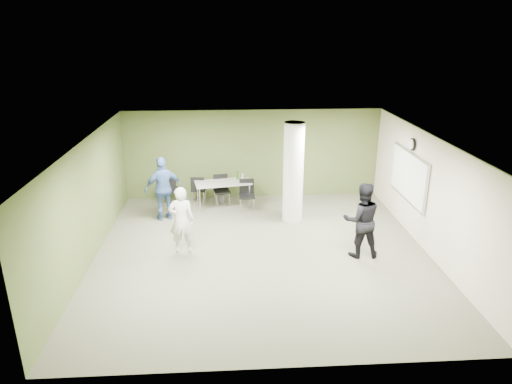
{
  "coord_description": "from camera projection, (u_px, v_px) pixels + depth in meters",
  "views": [
    {
      "loc": [
        -0.77,
        -9.9,
        5.15
      ],
      "look_at": [
        -0.09,
        1.0,
        1.21
      ],
      "focal_mm": 32.0,
      "sensor_mm": 36.0,
      "label": 1
    }
  ],
  "objects": [
    {
      "name": "wall_left",
      "position": [
        88.0,
        203.0,
        10.38
      ],
      "size": [
        0.02,
        8.0,
        2.8
      ],
      "primitive_type": "cube",
      "color": "#515B2A",
      "rests_on": "floor"
    },
    {
      "name": "chair_table_left",
      "position": [
        221.0,
        187.0,
        13.98
      ],
      "size": [
        0.54,
        0.54,
        0.93
      ],
      "rotation": [
        0.0,
        0.0,
        0.19
      ],
      "color": "black",
      "rests_on": "floor"
    },
    {
      "name": "chair_back_left",
      "position": [
        170.0,
        187.0,
        13.87
      ],
      "size": [
        0.57,
        0.57,
        0.99
      ],
      "rotation": [
        0.0,
        0.0,
        2.96
      ],
      "color": "black",
      "rests_on": "floor"
    },
    {
      "name": "woman_white",
      "position": [
        182.0,
        220.0,
        10.86
      ],
      "size": [
        0.61,
        0.4,
        1.67
      ],
      "primitive_type": "imported",
      "rotation": [
        0.0,
        0.0,
        3.14
      ],
      "color": "silver",
      "rests_on": "floor"
    },
    {
      "name": "ceiling",
      "position": [
        263.0,
        140.0,
        10.13
      ],
      "size": [
        8.0,
        8.0,
        0.0
      ],
      "primitive_type": "plane",
      "rotation": [
        3.14,
        0.0,
        0.0
      ],
      "color": "white",
      "rests_on": "wall_back"
    },
    {
      "name": "wall_back",
      "position": [
        253.0,
        154.0,
        14.37
      ],
      "size": [
        8.0,
        2.8,
        0.02
      ],
      "primitive_type": "cube",
      "rotation": [
        1.57,
        0.0,
        0.0
      ],
      "color": "#515B2A",
      "rests_on": "floor"
    },
    {
      "name": "man_black",
      "position": [
        362.0,
        220.0,
        10.66
      ],
      "size": [
        0.91,
        0.71,
        1.83
      ],
      "primitive_type": "imported",
      "rotation": [
        0.0,
        0.0,
        3.12
      ],
      "color": "black",
      "rests_on": "floor"
    },
    {
      "name": "wastebasket",
      "position": [
        222.0,
        198.0,
        14.28
      ],
      "size": [
        0.24,
        0.24,
        0.27
      ],
      "primitive_type": "cylinder",
      "color": "#4C4C4C",
      "rests_on": "floor"
    },
    {
      "name": "folding_table",
      "position": [
        224.0,
        183.0,
        13.72
      ],
      "size": [
        1.76,
        1.0,
        1.04
      ],
      "rotation": [
        0.0,
        0.0,
        0.17
      ],
      "color": "#999A94",
      "rests_on": "floor"
    },
    {
      "name": "whiteboard",
      "position": [
        408.0,
        176.0,
        11.93
      ],
      "size": [
        0.05,
        2.3,
        1.3
      ],
      "color": "silver",
      "rests_on": "wall_right_cream"
    },
    {
      "name": "chair_back_right",
      "position": [
        198.0,
        188.0,
        14.07
      ],
      "size": [
        0.48,
        0.48,
        0.88
      ],
      "rotation": [
        0.0,
        0.0,
        3.03
      ],
      "color": "black",
      "rests_on": "floor"
    },
    {
      "name": "floor",
      "position": [
        262.0,
        253.0,
        11.09
      ],
      "size": [
        8.0,
        8.0,
        0.0
      ],
      "primitive_type": "plane",
      "color": "#565744",
      "rests_on": "ground"
    },
    {
      "name": "column",
      "position": [
        293.0,
        173.0,
        12.55
      ],
      "size": [
        0.56,
        0.56,
        2.8
      ],
      "primitive_type": "cylinder",
      "color": "silver",
      "rests_on": "floor"
    },
    {
      "name": "wall_right_cream",
      "position": [
        430.0,
        195.0,
        10.84
      ],
      "size": [
        0.02,
        8.0,
        2.8
      ],
      "primitive_type": "cube",
      "color": "beige",
      "rests_on": "floor"
    },
    {
      "name": "chair_table_right",
      "position": [
        247.0,
        192.0,
        13.58
      ],
      "size": [
        0.46,
        0.46,
        0.92
      ],
      "rotation": [
        0.0,
        0.0,
        -0.01
      ],
      "color": "black",
      "rests_on": "floor"
    },
    {
      "name": "man_blue",
      "position": [
        164.0,
        189.0,
        12.75
      ],
      "size": [
        1.16,
        0.81,
        1.83
      ],
      "primitive_type": "imported",
      "rotation": [
        0.0,
        0.0,
        3.52
      ],
      "color": "#39578E",
      "rests_on": "floor"
    },
    {
      "name": "wall_clock",
      "position": [
        412.0,
        144.0,
        11.64
      ],
      "size": [
        0.06,
        0.32,
        0.32
      ],
      "color": "black",
      "rests_on": "wall_right_cream"
    }
  ]
}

